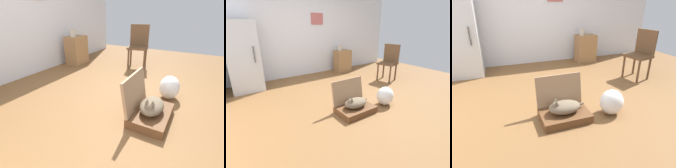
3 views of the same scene
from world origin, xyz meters
The scene contains 10 objects.
ground_plane centered at (0.00, 0.00, 0.00)m, with size 7.68×7.68×0.00m, color brown.
wall_back centered at (0.00, 2.26, 1.30)m, with size 6.40×0.15×2.60m.
suitcase_base centered at (-0.33, -0.55, 0.06)m, with size 0.67×0.45×0.11m, color brown.
suitcase_lid centered at (-0.33, -0.31, 0.34)m, with size 0.67×0.45×0.04m, color #9B7756.
cat centered at (-0.34, -0.55, 0.20)m, with size 0.52×0.28×0.22m.
plastic_bag_white centered at (0.35, -0.63, 0.18)m, with size 0.35×0.31×0.37m, color white.
refrigerator centered at (-1.75, 1.80, 0.80)m, with size 0.67×0.68×1.60m.
side_table centered at (1.13, 1.85, 0.35)m, with size 0.50×0.36×0.70m, color olive.
vase_tall centered at (1.00, 1.82, 0.79)m, with size 0.14×0.14×0.17m, color #B7AD99.
chair centered at (1.66, 0.39, 0.55)m, with size 0.51×0.54×0.99m.
Camera 3 is at (-1.08, -2.59, 1.49)m, focal length 30.03 mm.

